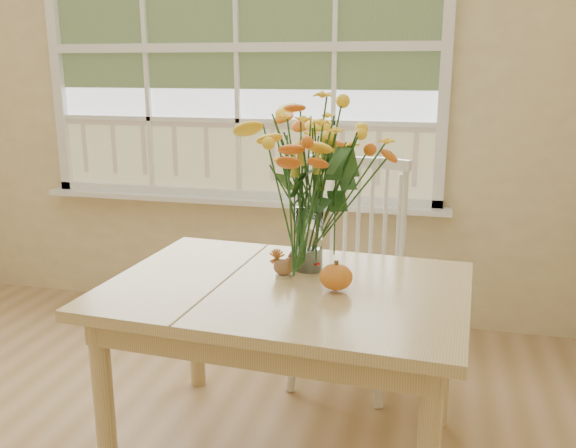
# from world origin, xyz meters

# --- Properties ---
(wall_back) EXTENTS (4.00, 0.02, 2.70)m
(wall_back) POSITION_xyz_m (0.00, 2.25, 1.35)
(wall_back) COLOR #D4BC88
(wall_back) RESTS_ON floor
(window) EXTENTS (2.42, 0.12, 1.74)m
(window) POSITION_xyz_m (0.00, 2.21, 1.53)
(window) COLOR silver
(window) RESTS_ON wall_back
(dining_table) EXTENTS (1.33, 0.99, 0.69)m
(dining_table) POSITION_xyz_m (0.61, 0.90, 0.59)
(dining_table) COLOR tan
(dining_table) RESTS_ON floor
(windsor_chair) EXTENTS (0.52, 0.50, 1.02)m
(windsor_chair) POSITION_xyz_m (0.75, 1.59, 0.57)
(windsor_chair) COLOR white
(windsor_chair) RESTS_ON floor
(flower_vase) EXTENTS (0.51, 0.51, 0.61)m
(flower_vase) POSITION_xyz_m (0.66, 1.08, 1.05)
(flower_vase) COLOR white
(flower_vase) RESTS_ON dining_table
(pumpkin) EXTENTS (0.12, 0.12, 0.09)m
(pumpkin) POSITION_xyz_m (0.80, 0.88, 0.73)
(pumpkin) COLOR #C15F16
(pumpkin) RESTS_ON dining_table
(turkey_figurine) EXTENTS (0.08, 0.06, 0.10)m
(turkey_figurine) POSITION_xyz_m (0.58, 0.97, 0.72)
(turkey_figurine) COLOR #CCB78C
(turkey_figurine) RESTS_ON dining_table
(dark_gourd) EXTENTS (0.13, 0.08, 0.08)m
(dark_gourd) POSITION_xyz_m (0.62, 1.08, 0.72)
(dark_gourd) COLOR #38160F
(dark_gourd) RESTS_ON dining_table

